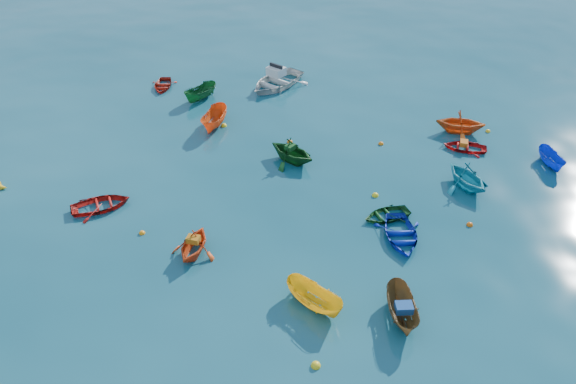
{
  "coord_description": "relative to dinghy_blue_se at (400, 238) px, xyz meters",
  "views": [
    {
      "loc": [
        1.4,
        -19.62,
        18.05
      ],
      "look_at": [
        0.0,
        5.0,
        0.4
      ],
      "focal_mm": 35.0,
      "sensor_mm": 36.0,
      "label": 1
    }
  ],
  "objects": [
    {
      "name": "sampan_green_far",
      "position": [
        -12.66,
        14.73,
        0.0
      ],
      "size": [
        2.6,
        3.09,
        1.15
      ],
      "primitive_type": "imported",
      "rotation": [
        0.0,
        0.0,
        -0.6
      ],
      "color": "#145725",
      "rests_on": "ground"
    },
    {
      "name": "dinghy_green_e",
      "position": [
        -0.55,
        1.66,
        0.0
      ],
      "size": [
        3.05,
        2.68,
        0.53
      ],
      "primitive_type": "imported",
      "rotation": [
        0.0,
        0.0,
        -1.15
      ],
      "color": "#0F4318",
      "rests_on": "ground"
    },
    {
      "name": "buoy_ye_e",
      "position": [
        6.84,
        11.12,
        0.0
      ],
      "size": [
        0.32,
        0.32,
        0.32
      ],
      "primitive_type": "sphere",
      "color": "yellow",
      "rests_on": "ground"
    },
    {
      "name": "buoy_or_c",
      "position": [
        -12.89,
        -0.35,
        0.0
      ],
      "size": [
        0.31,
        0.31,
        0.31
      ],
      "primitive_type": "sphere",
      "color": "orange",
      "rests_on": "ground"
    },
    {
      "name": "dinghy_orange_w",
      "position": [
        -9.98,
        -1.65,
        0.0
      ],
      "size": [
        2.64,
        2.92,
        1.35
      ],
      "primitive_type": "imported",
      "rotation": [
        0.0,
        0.0,
        -0.18
      ],
      "color": "#DB4414",
      "rests_on": "ground"
    },
    {
      "name": "buoy_ye_c",
      "position": [
        -0.99,
        3.55,
        0.0
      ],
      "size": [
        0.37,
        0.37,
        0.37
      ],
      "primitive_type": "sphere",
      "color": "yellow",
      "rests_on": "ground"
    },
    {
      "name": "sampan_yellow_mid",
      "position": [
        -4.18,
        -4.75,
        0.0
      ],
      "size": [
        3.02,
        2.81,
        1.16
      ],
      "primitive_type": "imported",
      "rotation": [
        0.0,
        0.0,
        0.86
      ],
      "color": "yellow",
      "rests_on": "ground"
    },
    {
      "name": "buoy_or_b",
      "position": [
        3.65,
        1.24,
        0.0
      ],
      "size": [
        0.34,
        0.34,
        0.34
      ],
      "primitive_type": "sphere",
      "color": "#D1560B",
      "rests_on": "ground"
    },
    {
      "name": "dinghy_red_far",
      "position": [
        -15.9,
        16.54,
        0.0
      ],
      "size": [
        2.09,
        2.79,
        0.55
      ],
      "primitive_type": "imported",
      "rotation": [
        0.0,
        0.0,
        0.07
      ],
      "color": "#AB1D0E",
      "rests_on": "ground"
    },
    {
      "name": "dinghy_red_ne",
      "position": [
        4.88,
        8.81,
        0.0
      ],
      "size": [
        2.89,
        2.3,
        0.54
      ],
      "primitive_type": "imported",
      "rotation": [
        0.0,
        0.0,
        -1.76
      ],
      "color": "#B60F10",
      "rests_on": "ground"
    },
    {
      "name": "sampan_blue_far",
      "position": [
        9.56,
        7.25,
        0.0
      ],
      "size": [
        1.31,
        2.64,
        0.98
      ],
      "primitive_type": "imported",
      "rotation": [
        0.0,
        0.0,
        0.15
      ],
      "color": "#0F32C7",
      "rests_on": "ground"
    },
    {
      "name": "dinghy_orange_far",
      "position": [
        4.93,
        10.93,
        0.0
      ],
      "size": [
        3.4,
        3.03,
        1.63
      ],
      "primitive_type": "imported",
      "rotation": [
        0.0,
        0.0,
        1.45
      ],
      "color": "#D35013",
      "rests_on": "ground"
    },
    {
      "name": "buoy_or_d",
      "position": [
        -0.25,
        9.12,
        0.0
      ],
      "size": [
        0.34,
        0.34,
        0.34
      ],
      "primitive_type": "sphere",
      "color": "orange",
      "rests_on": "ground"
    },
    {
      "name": "buoy_ye_d",
      "position": [
        -10.44,
        10.88,
        0.0
      ],
      "size": [
        0.39,
        0.39,
        0.39
      ],
      "primitive_type": "sphere",
      "color": "yellow",
      "rests_on": "ground"
    },
    {
      "name": "dinghy_green_n",
      "position": [
        -5.75,
        6.81,
        0.0
      ],
      "size": [
        4.01,
        3.92,
        1.6
      ],
      "primitive_type": "imported",
      "rotation": [
        0.0,
        0.0,
        0.94
      ],
      "color": "#104717",
      "rests_on": "ground"
    },
    {
      "name": "dinghy_cyan_se",
      "position": [
        4.1,
        4.69,
        0.0
      ],
      "size": [
        3.68,
        3.86,
        1.58
      ],
      "primitive_type": "imported",
      "rotation": [
        0.0,
        0.0,
        0.48
      ],
      "color": "teal",
      "rests_on": "ground"
    },
    {
      "name": "tarp_green_b",
      "position": [
        -5.83,
        6.87,
        0.95
      ],
      "size": [
        0.72,
        0.75,
        0.29
      ],
      "primitive_type": "cube",
      "rotation": [
        0.0,
        0.0,
        0.94
      ],
      "color": "#104316",
      "rests_on": "dinghy_green_n"
    },
    {
      "name": "tarp_blue_a",
      "position": [
        -0.5,
        -5.33,
        0.76
      ],
      "size": [
        0.76,
        0.61,
        0.34
      ],
      "primitive_type": "cube",
      "rotation": [
        0.0,
        0.0,
        0.1
      ],
      "color": "navy",
      "rests_on": "sampan_brown_mid"
    },
    {
      "name": "dinghy_red_nw",
      "position": [
        -15.61,
        1.63,
        0.0
      ],
      "size": [
        3.7,
        3.28,
        0.63
      ],
      "primitive_type": "imported",
      "rotation": [
        0.0,
        0.0,
        2.01
      ],
      "color": "#AA130E",
      "rests_on": "ground"
    },
    {
      "name": "tarp_orange_a",
      "position": [
        -9.97,
        -1.61,
        0.82
      ],
      "size": [
        0.68,
        0.56,
        0.29
      ],
      "primitive_type": "cube",
      "rotation": [
        0.0,
        0.0,
        -0.18
      ],
      "color": "#B76812",
      "rests_on": "dinghy_orange_w"
    },
    {
      "name": "buoy_ye_a",
      "position": [
        -4.06,
        -7.83,
        0.0
      ],
      "size": [
        0.39,
        0.39,
        0.39
      ],
      "primitive_type": "sphere",
      "color": "gold",
      "rests_on": "ground"
    },
    {
      "name": "sampan_brown_mid",
      "position": [
        -0.51,
        -5.18,
        0.0
      ],
      "size": [
        1.44,
        3.12,
        1.17
      ],
      "primitive_type": "imported",
      "rotation": [
        0.0,
        0.0,
        0.1
      ],
      "color": "brown",
      "rests_on": "ground"
    },
    {
      "name": "sampan_orange_n",
      "position": [
        -11.0,
        10.77,
        0.0
      ],
      "size": [
        1.8,
        3.46,
        1.27
      ],
      "primitive_type": "imported",
      "rotation": [
        0.0,
        0.0,
        -0.18
      ],
      "color": "#EB5416",
      "rests_on": "ground"
    },
    {
      "name": "ground",
      "position": [
        -5.75,
        -1.93,
        0.0
      ],
      "size": [
        160.0,
        160.0,
        0.0
      ],
      "primitive_type": "plane",
      "color": "#0A3D4B",
      "rests_on": "ground"
    },
    {
      "name": "motorboat_white",
      "position": [
        -7.44,
        17.29,
        0.0
      ],
      "size": [
        5.76,
        6.08,
        1.63
      ],
      "primitive_type": "imported",
      "rotation": [
        0.0,
        0.0,
        -0.62
      ],
      "color": "silver",
      "rests_on": "ground"
    },
    {
      "name": "dinghy_blue_se",
      "position": [
        0.0,
        0.0,
        0.0
      ],
      "size": [
        2.66,
        3.51,
        0.69
      ],
      "primitive_type": "imported",
      "rotation": [
        0.0,
        0.0,
        0.09
      ],
      "color": "#0D27AB",
      "rests_on": "ground"
    },
    {
      "name": "buoy_or_e",
      "position": [
        -5.98,
        9.01,
        0.0
      ],
      "size": [
        0.37,
        0.37,
        0.37
      ],
      "primitive_type": "sphere",
      "color": "orange",
      "rests_on": "ground"
    },
    {
      "name": "tarp_orange_b",
      "position": [
        4.78,
        8.83,
        0.41
      ],
      "size": [
        0.56,
        0.68,
        0.29
      ],
      "primitive_type": "cube",
      "rotation": [
        0.0,
        0.0,
        -1.76
      ],
      "color": "#D36315",
      "rests_on": "dinghy_red_ne"
    }
  ]
}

